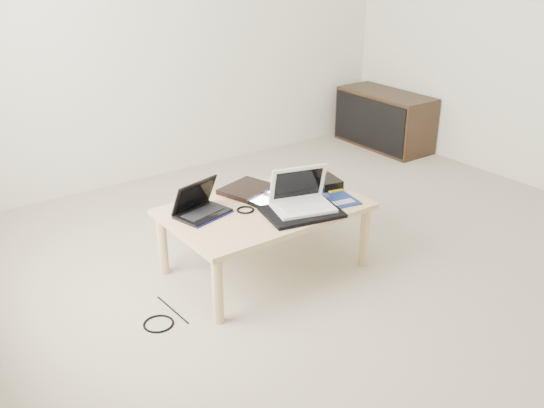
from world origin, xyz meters
TOP-DOWN VIEW (x-y plane):
  - ground at (0.00, 0.00)m, footprint 4.00×4.00m
  - coffee_table at (-0.43, 0.24)m, footprint 1.10×0.70m
  - media_cabinet at (1.77, 1.45)m, footprint 0.41×0.90m
  - book at (-0.39, 0.47)m, footprint 0.34×0.31m
  - netbook at (-0.77, 0.36)m, footprint 0.32×0.26m
  - tablet at (-0.37, 0.31)m, footprint 0.26×0.21m
  - remote at (-0.31, 0.25)m, footprint 0.12×0.22m
  - neoprene_sleeve at (-0.32, 0.04)m, footprint 0.46×0.38m
  - white_laptop at (-0.29, 0.08)m, footprint 0.37×0.31m
  - motherboard at (-0.05, 0.10)m, footprint 0.28×0.33m
  - gpu_box at (0.05, 0.29)m, footprint 0.18×0.28m
  - cable_coil at (-0.55, 0.25)m, footprint 0.11×0.11m
  - floor_cable_coil at (-1.19, 0.09)m, footprint 0.20×0.20m
  - floor_cable_trail at (-1.07, 0.17)m, footprint 0.02×0.31m

SIDE VIEW (x-z plane):
  - ground at x=0.00m, z-range 0.00..0.00m
  - floor_cable_trail at x=-1.07m, z-range 0.00..0.01m
  - floor_cable_coil at x=-1.19m, z-range 0.00..0.01m
  - media_cabinet at x=1.77m, z-range 0.00..0.50m
  - coffee_table at x=-0.43m, z-range 0.15..0.55m
  - motherboard at x=-0.05m, z-range 0.40..0.41m
  - cable_coil at x=-0.55m, z-range 0.40..0.41m
  - tablet at x=-0.37m, z-range 0.40..0.41m
  - remote at x=-0.31m, z-range 0.40..0.42m
  - neoprene_sleeve at x=-0.32m, z-range 0.40..0.42m
  - book at x=-0.39m, z-range 0.40..0.43m
  - gpu_box at x=0.05m, z-range 0.40..0.46m
  - netbook at x=-0.77m, z-range 0.35..0.54m
  - white_laptop at x=-0.29m, z-range 0.35..0.58m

